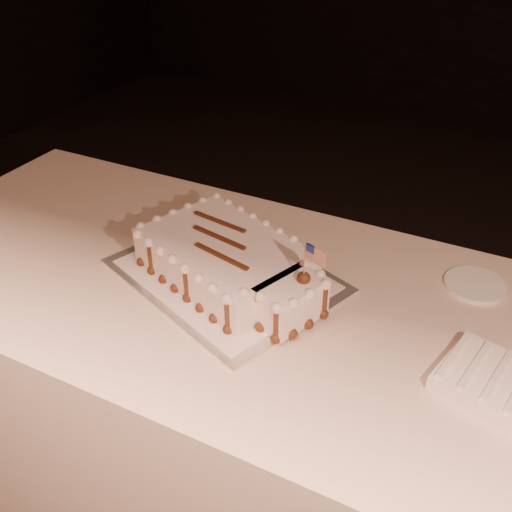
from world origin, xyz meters
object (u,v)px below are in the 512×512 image
at_px(banquet_table, 340,439).
at_px(sheet_cake, 232,263).
at_px(napkin_stack, 506,388).
at_px(cake_board, 225,276).
at_px(side_plate, 475,285).

xyz_separation_m(banquet_table, sheet_cake, (-0.30, 0.01, 0.43)).
bearing_deg(napkin_stack, cake_board, 172.30).
relative_size(sheet_cake, napkin_stack, 1.88).
bearing_deg(banquet_table, cake_board, 176.41).
distance_m(cake_board, sheet_cake, 0.06).
height_order(sheet_cake, napkin_stack, sheet_cake).
distance_m(sheet_cake, side_plate, 0.55).
height_order(cake_board, napkin_stack, napkin_stack).
bearing_deg(sheet_cake, napkin_stack, -7.13).
height_order(banquet_table, cake_board, cake_board).
relative_size(banquet_table, napkin_stack, 9.21).
bearing_deg(napkin_stack, sheet_cake, 172.87).
height_order(banquet_table, side_plate, side_plate).
relative_size(cake_board, napkin_stack, 1.90).
relative_size(banquet_table, sheet_cake, 4.89).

